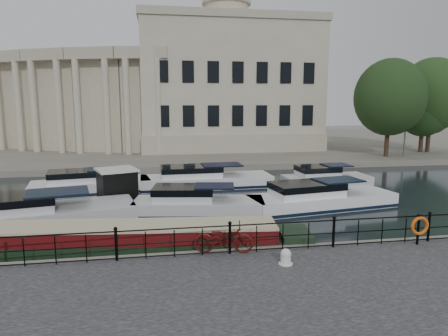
% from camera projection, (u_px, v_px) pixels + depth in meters
% --- Properties ---
extents(ground_plane, '(160.00, 160.00, 0.00)m').
position_uv_depth(ground_plane, '(220.00, 246.00, 16.82)').
color(ground_plane, black).
rests_on(ground_plane, ground).
extents(far_bank, '(120.00, 42.00, 0.55)m').
position_uv_depth(far_bank, '(176.00, 144.00, 54.71)').
color(far_bank, '#6B665B').
rests_on(far_bank, ground_plane).
extents(railing, '(24.14, 0.14, 1.22)m').
position_uv_depth(railing, '(230.00, 236.00, 14.43)').
color(railing, black).
rests_on(railing, near_quay).
extents(civic_building, '(53.55, 31.84, 16.85)m').
position_uv_depth(civic_building, '(168.00, 93.00, 49.26)').
color(civic_building, '#ADA38C').
rests_on(civic_building, far_bank).
extents(lamp_posts, '(8.24, 1.55, 8.07)m').
position_uv_depth(lamp_posts, '(441.00, 114.00, 40.42)').
color(lamp_posts, '#59595B').
rests_on(lamp_posts, far_bank).
extents(bicycle, '(2.25, 1.12, 1.13)m').
position_uv_depth(bicycle, '(224.00, 238.00, 14.51)').
color(bicycle, '#490F0D').
rests_on(bicycle, near_quay).
extents(mooring_bollard, '(0.49, 0.49, 0.55)m').
position_uv_depth(mooring_bollard, '(286.00, 257.00, 13.53)').
color(mooring_bollard, silver).
rests_on(mooring_bollard, near_quay).
extents(life_ring_post, '(0.73, 0.20, 1.20)m').
position_uv_depth(life_ring_post, '(420.00, 226.00, 15.27)').
color(life_ring_post, black).
rests_on(life_ring_post, near_quay).
extents(narrowboat, '(15.42, 3.70, 1.56)m').
position_uv_depth(narrowboat, '(123.00, 245.00, 15.97)').
color(narrowboat, black).
rests_on(narrowboat, ground_plane).
extents(harbour_hut, '(3.67, 3.37, 2.19)m').
position_uv_depth(harbour_hut, '(117.00, 188.00, 23.75)').
color(harbour_hut, '#6B665B').
rests_on(harbour_hut, ground_plane).
extents(cabin_cruisers, '(26.25, 11.59, 1.99)m').
position_uv_depth(cabin_cruisers, '(186.00, 195.00, 24.34)').
color(cabin_cruisers, silver).
rests_on(cabin_cruisers, ground_plane).
extents(trees, '(13.69, 9.77, 10.19)m').
position_uv_depth(trees, '(417.00, 101.00, 41.75)').
color(trees, black).
rests_on(trees, far_bank).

